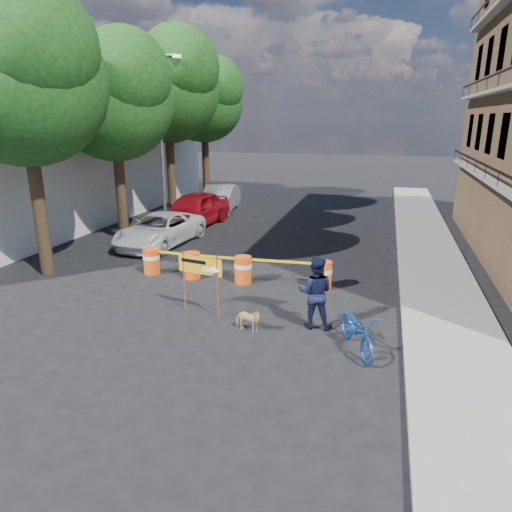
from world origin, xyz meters
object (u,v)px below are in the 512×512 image
Objects in this scene: barrel_far_left at (152,260)px; pedestrian at (315,293)px; barrel_mid_left at (192,265)px; bicycle at (359,312)px; suv_white at (160,230)px; barrel_far_right at (323,274)px; sedan_red at (194,210)px; sedan_silver at (220,199)px; barrel_mid_right at (243,269)px; dog at (248,320)px; detour_sign at (205,271)px.

pedestrian is at bearing -24.06° from barrel_far_left.
barrel_mid_left is 0.47× the size of bicycle.
barrel_far_right is at bearing -19.16° from suv_white.
sedan_silver is (0.00, 3.82, -0.08)m from sedan_red.
barrel_mid_right is at bearing -73.59° from sedan_silver.
pedestrian is at bearing -34.03° from suv_white.
barrel_mid_right is at bearing -46.51° from pedestrian.
sedan_silver reaches higher than barrel_far_left.
barrel_far_left and barrel_mid_left have the same top height.
barrel_mid_left is 4.51m from dog.
detour_sign is 14.49m from sedan_silver.
barrel_far_left is at bearing 179.00° from barrel_mid_right.
pedestrian is (4.58, -2.66, 0.48)m from barrel_mid_left.
detour_sign is 0.37× the size of sedan_silver.
barrel_mid_left is 0.47× the size of pedestrian.
bicycle is (7.28, -3.72, 0.49)m from barrel_far_left.
barrel_mid_right is 0.47× the size of bicycle.
barrel_mid_left is 1.81m from barrel_mid_right.
barrel_mid_right is at bearing -176.12° from barrel_far_right.
sedan_red is (-3.01, 7.23, 0.38)m from barrel_mid_left.
sedan_red is at bearing 112.61° from barrel_mid_left.
bicycle is (3.91, -3.67, 0.49)m from barrel_mid_right.
dog is (2.99, -3.38, -0.16)m from barrel_mid_left.
barrel_far_left is 1.00× the size of barrel_mid_right.
pedestrian reaches higher than sedan_red.
barrel_far_right is at bearing -62.84° from sedan_silver.
barrel_mid_left is at bearing -3.01° from barrel_far_left.
sedan_red is (0.00, 3.63, 0.18)m from suv_white.
suv_white is (-7.59, 6.25, -0.29)m from pedestrian.
dog is at bearing -48.54° from barrel_mid_left.
barrel_mid_left is 6.80m from bicycle.
detour_sign is at bearing -1.94° from pedestrian.
barrel_far_left is at bearing -26.54° from pedestrian.
barrel_mid_left is 1.00× the size of barrel_mid_right.
pedestrian reaches higher than dog.
dog is (-2.73, 0.26, -0.65)m from bicycle.
barrel_mid_left is 0.52× the size of detour_sign.
detour_sign is (-0.22, -2.71, 0.80)m from barrel_mid_right.
suv_white is 7.45m from sedan_silver.
barrel_mid_right is 2.83m from detour_sign.
detour_sign is 0.36× the size of suv_white.
bicycle reaches higher than barrel_mid_left.
sedan_red is at bearing 123.76° from barrel_mid_right.
sedan_silver is at bearing 31.97° from dog.
barrel_mid_left is 4.41m from barrel_far_right.
barrel_far_right is 0.18× the size of sedan_red.
barrel_mid_left is at bearing 50.86° from dog.
barrel_mid_left is at bearing -179.26° from barrel_mid_right.
barrel_far_left is 0.19× the size of sedan_silver.
suv_white reaches higher than barrel_far_left.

